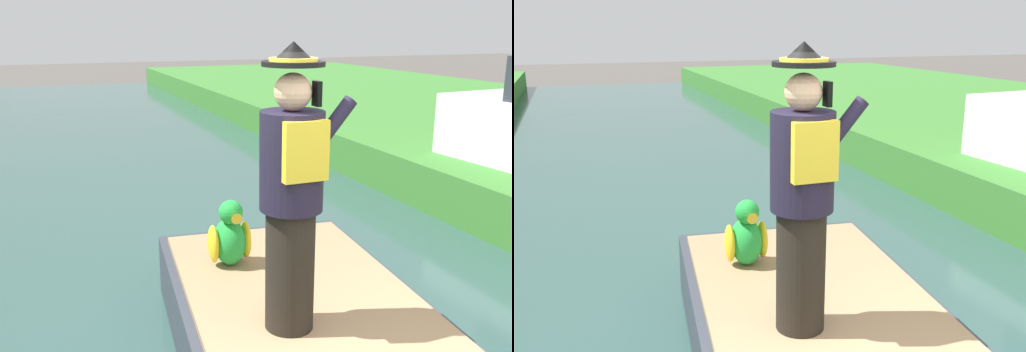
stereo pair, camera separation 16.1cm
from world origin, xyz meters
TOP-DOWN VIEW (x-y plane):
  - person_pirate at (-0.22, 1.13)m, footprint 0.61×0.42m
  - parrot_plush at (-0.26, 2.22)m, footprint 0.36×0.35m

SIDE VIEW (x-z plane):
  - parrot_plush at x=-0.26m, z-range 0.67..1.24m
  - person_pirate at x=-0.22m, z-range 0.71..2.56m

